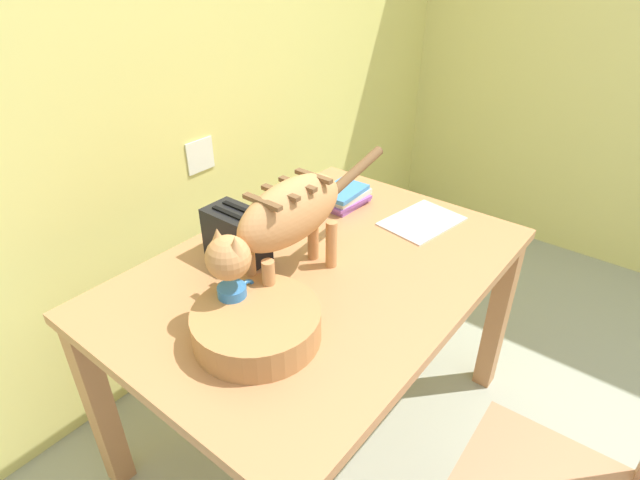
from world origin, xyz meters
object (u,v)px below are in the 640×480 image
saucer_bowl (235,316)px  wicker_basket (257,324)px  book_stack (344,196)px  cat (285,219)px  coffee_mug (234,299)px  magazine (422,221)px  dining_table (320,289)px  toaster (237,235)px

saucer_bowl → wicker_basket: (-0.01, -0.09, 0.03)m
book_stack → cat: bearing=-161.3°
coffee_mug → book_stack: (0.74, 0.18, -0.04)m
cat → wicker_basket: bearing=113.2°
coffee_mug → book_stack: bearing=13.5°
book_stack → magazine: bearing=-78.3°
dining_table → book_stack: bearing=26.4°
dining_table → magazine: (0.46, -0.11, 0.09)m
dining_table → coffee_mug: (-0.35, 0.02, 0.16)m
cat → wicker_basket: 0.30m
dining_table → cat: size_ratio=1.79×
dining_table → wicker_basket: bearing=-168.1°
dining_table → toaster: 0.32m
coffee_mug → toaster: 0.32m
dining_table → wicker_basket: 0.39m
dining_table → magazine: size_ratio=4.66×
coffee_mug → toaster: size_ratio=0.59×
dining_table → wicker_basket: (-0.36, -0.08, 0.13)m
dining_table → book_stack: 0.46m
toaster → saucer_bowl: bearing=-135.5°
wicker_basket → toaster: size_ratio=1.68×
magazine → coffee_mug: bearing=-179.8°
cat → book_stack: size_ratio=3.62×
saucer_bowl → book_stack: (0.75, 0.18, 0.02)m
cat → book_stack: bearing=-70.6°
magazine → saucer_bowl: bearing=-179.8°
cat → book_stack: (0.54, 0.18, -0.19)m
wicker_basket → toaster: bearing=53.4°
saucer_bowl → wicker_basket: size_ratio=0.54×
saucer_bowl → toaster: (0.23, 0.22, 0.07)m
cat → saucer_bowl: size_ratio=4.10×
saucer_bowl → dining_table: bearing=-3.1°
cat → book_stack: 0.60m
coffee_mug → saucer_bowl: bearing=180.0°
dining_table → coffee_mug: coffee_mug is taller
wicker_basket → saucer_bowl: bearing=84.9°
dining_table → book_stack: book_stack is taller
coffee_mug → toaster: (0.22, 0.22, 0.01)m
saucer_bowl → coffee_mug: 0.06m
coffee_mug → magazine: coffee_mug is taller
cat → wicker_basket: (-0.22, -0.09, -0.18)m
book_stack → saucer_bowl: bearing=-166.5°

